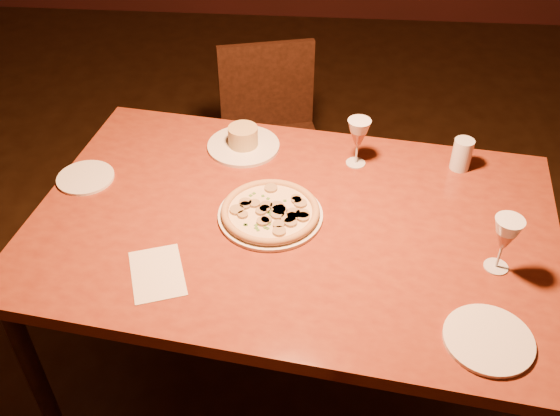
{
  "coord_description": "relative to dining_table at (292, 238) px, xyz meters",
  "views": [
    {
      "loc": [
        0.01,
        -1.22,
        2.0
      ],
      "look_at": [
        -0.11,
        0.19,
        0.81
      ],
      "focal_mm": 40.0,
      "sensor_mm": 36.0,
      "label": 1
    }
  ],
  "objects": [
    {
      "name": "dining_table",
      "position": [
        0.0,
        0.0,
        0.0
      ],
      "size": [
        1.63,
        1.16,
        0.81
      ],
      "rotation": [
        0.0,
        0.0,
        -0.13
      ],
      "color": "brown",
      "rests_on": "floor"
    },
    {
      "name": "chair_far",
      "position": [
        -0.15,
        0.93,
        -0.25
      ],
      "size": [
        0.51,
        0.51,
        0.86
      ],
      "rotation": [
        0.0,
        0.0,
        0.26
      ],
      "color": "black",
      "rests_on": "floor"
    },
    {
      "name": "pizza_plate",
      "position": [
        -0.07,
        0.01,
        0.09
      ],
      "size": [
        0.31,
        0.31,
        0.03
      ],
      "color": "silver",
      "rests_on": "dining_table"
    },
    {
      "name": "ramekin_saucer",
      "position": [
        -0.19,
        0.36,
        0.1
      ],
      "size": [
        0.24,
        0.24,
        0.08
      ],
      "color": "silver",
      "rests_on": "dining_table"
    },
    {
      "name": "wine_glass_far",
      "position": [
        0.19,
        0.3,
        0.15
      ],
      "size": [
        0.07,
        0.07,
        0.16
      ],
      "primitive_type": null,
      "color": "#AB6247",
      "rests_on": "dining_table"
    },
    {
      "name": "wine_glass_right",
      "position": [
        0.55,
        -0.15,
        0.16
      ],
      "size": [
        0.08,
        0.08,
        0.17
      ],
      "primitive_type": null,
      "color": "#AB6247",
      "rests_on": "dining_table"
    },
    {
      "name": "water_tumbler",
      "position": [
        0.52,
        0.3,
        0.12
      ],
      "size": [
        0.06,
        0.06,
        0.1
      ],
      "primitive_type": "cylinder",
      "color": "silver",
      "rests_on": "dining_table"
    },
    {
      "name": "side_plate_left",
      "position": [
        -0.66,
        0.15,
        0.08
      ],
      "size": [
        0.18,
        0.18,
        0.01
      ],
      "primitive_type": "cylinder",
      "color": "silver",
      "rests_on": "dining_table"
    },
    {
      "name": "side_plate_near",
      "position": [
        0.49,
        -0.4,
        0.08
      ],
      "size": [
        0.21,
        0.21,
        0.01
      ],
      "primitive_type": "cylinder",
      "color": "silver",
      "rests_on": "dining_table"
    },
    {
      "name": "menu_card",
      "position": [
        -0.34,
        -0.24,
        0.07
      ],
      "size": [
        0.19,
        0.23,
        0.0
      ],
      "primitive_type": "cube",
      "rotation": [
        0.0,
        0.0,
        0.35
      ],
      "color": "beige",
      "rests_on": "dining_table"
    }
  ]
}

